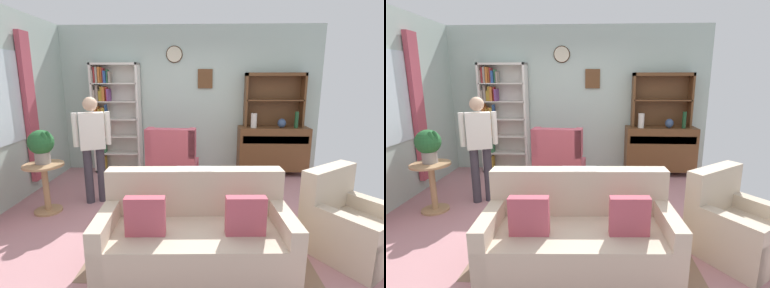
# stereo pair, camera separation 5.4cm
# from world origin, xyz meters

# --- Properties ---
(ground_plane) EXTENTS (5.40, 4.60, 0.02)m
(ground_plane) POSITION_xyz_m (0.00, 0.00, -0.01)
(ground_plane) COLOR #B27A7F
(wall_back) EXTENTS (5.00, 0.09, 2.80)m
(wall_back) POSITION_xyz_m (-0.00, 2.13, 1.41)
(wall_back) COLOR #ADC1B7
(wall_back) RESTS_ON ground_plane
(area_rug) EXTENTS (2.26, 2.09, 0.01)m
(area_rug) POSITION_xyz_m (0.20, -0.30, 0.00)
(area_rug) COLOR #846651
(area_rug) RESTS_ON ground_plane
(bookshelf) EXTENTS (0.90, 0.30, 2.10)m
(bookshelf) POSITION_xyz_m (-1.49, 1.94, 1.09)
(bookshelf) COLOR silver
(bookshelf) RESTS_ON ground_plane
(sideboard) EXTENTS (1.30, 0.45, 0.92)m
(sideboard) POSITION_xyz_m (1.58, 1.86, 0.51)
(sideboard) COLOR brown
(sideboard) RESTS_ON ground_plane
(sideboard_hutch) EXTENTS (1.10, 0.26, 1.00)m
(sideboard_hutch) POSITION_xyz_m (1.58, 1.97, 1.56)
(sideboard_hutch) COLOR brown
(sideboard_hutch) RESTS_ON sideboard
(vase_tall) EXTENTS (0.11, 0.11, 0.27)m
(vase_tall) POSITION_xyz_m (1.19, 1.78, 1.05)
(vase_tall) COLOR beige
(vase_tall) RESTS_ON sideboard
(vase_round) EXTENTS (0.15, 0.15, 0.17)m
(vase_round) POSITION_xyz_m (1.71, 1.79, 1.01)
(vase_round) COLOR #33476B
(vase_round) RESTS_ON sideboard
(bottle_wine) EXTENTS (0.07, 0.07, 0.30)m
(bottle_wine) POSITION_xyz_m (1.97, 1.77, 1.07)
(bottle_wine) COLOR #194223
(bottle_wine) RESTS_ON sideboard
(couch_floral) EXTENTS (1.84, 0.93, 0.90)m
(couch_floral) POSITION_xyz_m (0.17, -1.02, 0.31)
(couch_floral) COLOR beige
(couch_floral) RESTS_ON ground_plane
(armchair_floral) EXTENTS (1.07, 1.07, 0.88)m
(armchair_floral) POSITION_xyz_m (1.77, -0.75, 0.29)
(armchair_floral) COLOR beige
(armchair_floral) RESTS_ON ground_plane
(wingback_chair) EXTENTS (0.83, 0.85, 1.05)m
(wingback_chair) POSITION_xyz_m (-0.25, 1.01, 0.38)
(wingback_chair) COLOR #B74C5B
(wingback_chair) RESTS_ON ground_plane
(plant_stand) EXTENTS (0.52, 0.52, 0.69)m
(plant_stand) POSITION_xyz_m (-1.90, 0.07, 0.42)
(plant_stand) COLOR #A87F56
(plant_stand) RESTS_ON ground_plane
(potted_plant_large) EXTENTS (0.33, 0.33, 0.46)m
(potted_plant_large) POSITION_xyz_m (-1.91, 0.11, 0.95)
(potted_plant_large) COLOR gray
(potted_plant_large) RESTS_ON plant_stand
(person_reading) EXTENTS (0.51, 0.32, 1.56)m
(person_reading) POSITION_xyz_m (-1.34, 0.43, 0.91)
(person_reading) COLOR #38333D
(person_reading) RESTS_ON ground_plane
(coffee_table) EXTENTS (0.80, 0.50, 0.42)m
(coffee_table) POSITION_xyz_m (0.22, -0.19, 0.35)
(coffee_table) COLOR brown
(coffee_table) RESTS_ON ground_plane
(book_stack) EXTENTS (0.22, 0.14, 0.10)m
(book_stack) POSITION_xyz_m (0.15, -0.21, 0.47)
(book_stack) COLOR #3F3833
(book_stack) RESTS_ON coffee_table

